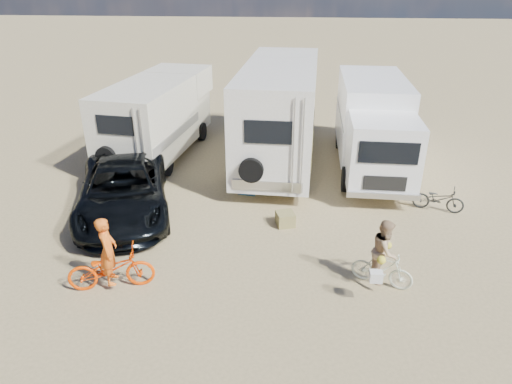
# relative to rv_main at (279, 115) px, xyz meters

# --- Properties ---
(ground) EXTENTS (140.00, 140.00, 0.00)m
(ground) POSITION_rel_rv_main_xyz_m (0.03, -7.20, -1.88)
(ground) COLOR tan
(ground) RESTS_ON ground
(rv_main) EXTENTS (3.01, 8.11, 3.76)m
(rv_main) POSITION_rel_rv_main_xyz_m (0.00, 0.00, 0.00)
(rv_main) COLOR white
(rv_main) RESTS_ON ground
(rv_left) EXTENTS (3.27, 6.98, 3.05)m
(rv_left) POSITION_rel_rv_main_xyz_m (-4.83, 0.39, -0.36)
(rv_left) COLOR beige
(rv_left) RESTS_ON ground
(box_truck) EXTENTS (2.57, 7.14, 3.22)m
(box_truck) POSITION_rel_rv_main_xyz_m (3.49, -0.45, -0.27)
(box_truck) COLOR white
(box_truck) RESTS_ON ground
(dark_suv) EXTENTS (4.13, 6.15, 1.57)m
(dark_suv) POSITION_rel_rv_main_xyz_m (-4.59, -4.66, -1.10)
(dark_suv) COLOR black
(dark_suv) RESTS_ON ground
(bike_man) EXTENTS (2.11, 1.16, 1.05)m
(bike_man) POSITION_rel_rv_main_xyz_m (-3.62, -8.37, -1.36)
(bike_man) COLOR #E73D00
(bike_man) RESTS_ON ground
(bike_woman) EXTENTS (1.52, 0.91, 0.88)m
(bike_woman) POSITION_rel_rv_main_xyz_m (2.76, -7.75, -1.44)
(bike_woman) COLOR silver
(bike_woman) RESTS_ON ground
(rider_man) EXTENTS (0.54, 0.70, 1.70)m
(rider_man) POSITION_rel_rv_main_xyz_m (-3.62, -8.37, -1.03)
(rider_man) COLOR orange
(rider_man) RESTS_ON ground
(rider_woman) EXTENTS (0.83, 0.93, 1.58)m
(rider_woman) POSITION_rel_rv_main_xyz_m (2.76, -7.75, -1.09)
(rider_woman) COLOR tan
(rider_woman) RESTS_ON ground
(bike_parked) EXTENTS (1.62, 0.92, 0.80)m
(bike_parked) POSITION_rel_rv_main_xyz_m (5.15, -3.73, -1.48)
(bike_parked) COLOR black
(bike_parked) RESTS_ON ground
(cooler) EXTENTS (0.64, 0.50, 0.47)m
(cooler) POSITION_rel_rv_main_xyz_m (-0.93, -2.97, -1.65)
(cooler) COLOR #20568D
(cooler) RESTS_ON ground
(crate) EXTENTS (0.63, 0.63, 0.41)m
(crate) POSITION_rel_rv_main_xyz_m (0.40, -5.06, -1.68)
(crate) COLOR olive
(crate) RESTS_ON ground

